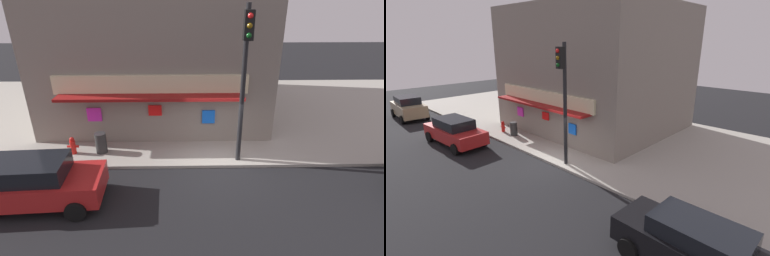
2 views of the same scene
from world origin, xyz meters
The scene contains 9 objects.
ground_plane centered at (0.00, 0.00, 0.00)m, with size 61.24×61.24×0.00m, color black.
sidewalk centered at (0.00, 5.98, 0.06)m, with size 40.82×11.96×0.13m, color #A39E93.
corner_building centered at (-2.68, 6.71, 4.11)m, with size 10.53×10.18×7.98m.
traffic_light centered at (0.81, 0.35, 3.83)m, with size 0.32×0.58×5.83m.
fire_hydrant centered at (-5.92, 1.06, 0.48)m, with size 0.46×0.22×0.74m.
trash_can centered at (-4.78, 1.15, 0.56)m, with size 0.46×0.46×0.87m, color #2D2D2D.
pedestrian centered at (-2.99, 2.48, 1.06)m, with size 0.44×0.48×1.70m.
potted_plant_by_doorway centered at (-0.79, 2.41, 0.64)m, with size 0.57×0.57×0.88m.
parked_car_red centered at (-6.20, -2.02, 0.82)m, with size 4.67×2.19×1.60m.
Camera 1 is at (-1.23, -9.90, 6.31)m, focal length 28.00 mm.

